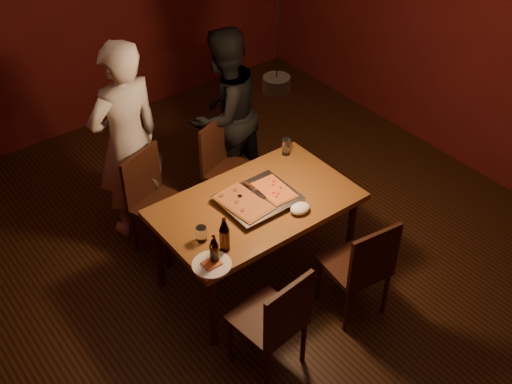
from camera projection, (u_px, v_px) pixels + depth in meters
room_shell at (275, 130)px, 4.37m from camera, size 6.00×6.00×6.00m
dining_table at (256, 210)px, 4.83m from camera, size 1.50×0.90×0.75m
chair_far_left at (153, 193)px, 5.21m from camera, size 0.54×0.54×0.49m
chair_far_right at (225, 160)px, 5.58m from camera, size 0.54×0.54×0.49m
chair_near_left at (276, 316)px, 4.20m from camera, size 0.46×0.46×0.49m
chair_near_right at (363, 262)px, 4.59m from camera, size 0.47×0.47×0.49m
pizza_tray at (258, 200)px, 4.77m from camera, size 0.56×0.46×0.05m
pizza_meat at (244, 203)px, 4.69m from camera, size 0.31×0.44×0.02m
pizza_cheese at (274, 190)px, 4.81m from camera, size 0.22×0.34×0.02m
spatula at (259, 195)px, 4.75m from camera, size 0.10×0.24×0.04m
beer_bottle_a at (214, 250)px, 4.21m from camera, size 0.06×0.06×0.24m
beer_bottle_b at (224, 234)px, 4.30m from camera, size 0.07×0.07×0.27m
water_glass_left at (201, 234)px, 4.42m from camera, size 0.07×0.07×0.12m
water_glass_right at (286, 147)px, 5.23m from camera, size 0.07×0.07×0.14m
plate_slice at (212, 265)px, 4.25m from camera, size 0.27×0.27×0.03m
napkin at (300, 208)px, 4.67m from camera, size 0.16×0.12×0.07m
diner_white at (127, 142)px, 5.18m from camera, size 0.69×0.50×1.77m
diner_dark at (224, 114)px, 5.69m from camera, size 0.88×0.75×1.59m
pendant_lamp at (277, 83)px, 4.15m from camera, size 0.18×0.18×1.10m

